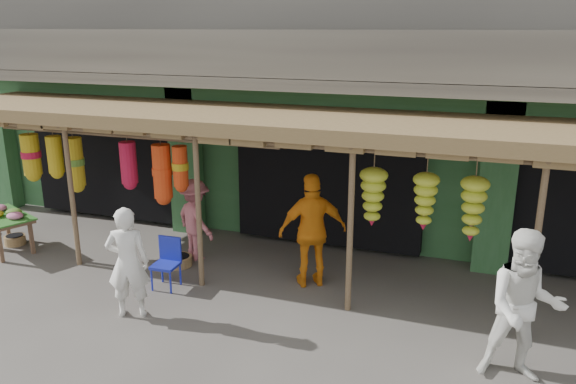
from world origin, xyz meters
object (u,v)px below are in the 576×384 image
(blue_chair, at_px, (167,260))
(person_vendor, at_px, (313,231))
(flower_table, at_px, (3,217))
(person_shopper, at_px, (195,220))
(person_front, at_px, (128,263))
(person_right, at_px, (524,307))

(blue_chair, bearing_deg, person_vendor, 18.12)
(flower_table, bearing_deg, person_vendor, 28.37)
(person_vendor, height_order, person_shopper, person_vendor)
(person_front, distance_m, person_vendor, 2.93)
(person_right, height_order, person_vendor, person_right)
(flower_table, xyz_separation_m, person_shopper, (3.65, 0.89, 0.09))
(person_vendor, distance_m, person_shopper, 2.39)
(person_right, relative_size, person_vendor, 1.00)
(flower_table, height_order, person_vendor, person_vendor)
(blue_chair, height_order, person_right, person_right)
(blue_chair, height_order, person_shopper, person_shopper)
(flower_table, xyz_separation_m, person_front, (3.78, -1.36, 0.19))
(flower_table, distance_m, person_shopper, 3.76)
(blue_chair, xyz_separation_m, person_shopper, (-0.13, 1.20, 0.29))
(blue_chair, distance_m, person_shopper, 1.24)
(person_right, bearing_deg, person_vendor, 144.60)
(blue_chair, distance_m, person_vendor, 2.44)
(flower_table, bearing_deg, person_right, 16.36)
(person_front, bearing_deg, person_shopper, -109.97)
(blue_chair, bearing_deg, person_shopper, 93.11)
(flower_table, relative_size, blue_chair, 1.89)
(person_front, distance_m, person_shopper, 2.25)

